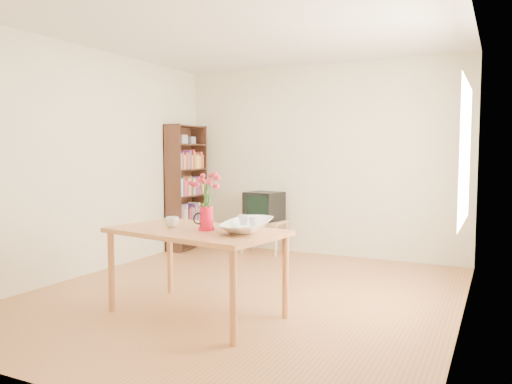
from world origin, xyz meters
The scene contains 11 objects.
room centered at (0.03, 0.00, 1.30)m, with size 4.50×4.50×4.50m.
table centered at (-0.07, -0.71, 0.67)m, with size 1.59×1.06×0.75m.
tv_stand centered at (-0.70, 1.97, 0.39)m, with size 0.60×0.45×0.46m.
bookshelf centered at (-1.85, 1.75, 0.84)m, with size 0.28×0.70×1.80m.
pitcher centered at (0.04, -0.72, 0.84)m, with size 0.14×0.20×0.20m.
flowers centered at (0.04, -0.73, 1.11)m, with size 0.23×0.23×0.33m, color #B92B43, non-canonical shape.
mug centered at (-0.31, -0.73, 0.80)m, with size 0.12×0.12×0.10m, color white.
bowl centered at (0.35, -0.58, 0.99)m, with size 0.52×0.52×0.49m, color white.
teacup_a centered at (0.31, -0.58, 0.95)m, with size 0.08×0.08×0.07m, color white.
teacup_b centered at (0.40, -0.56, 0.94)m, with size 0.06×0.06×0.06m, color white.
television centered at (-0.70, 1.98, 0.66)m, with size 0.52×0.49×0.40m.
Camera 1 is at (2.27, -4.28, 1.41)m, focal length 35.00 mm.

